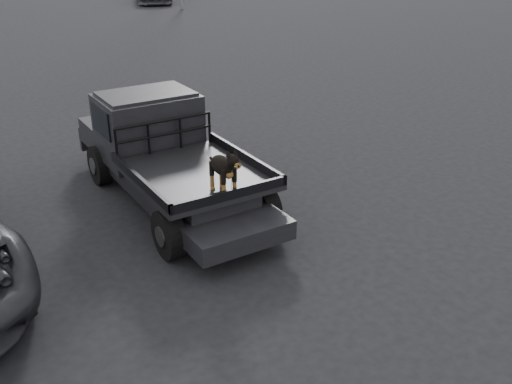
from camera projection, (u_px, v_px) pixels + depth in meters
ground at (208, 270)px, 8.24m from camera, size 120.00×120.00×0.00m
flatbed_ute at (172, 178)px, 10.10m from camera, size 2.00×5.40×0.92m
ute_cab at (148, 116)px, 10.45m from camera, size 1.72×1.30×0.88m
headache_rack at (165, 136)px, 9.94m from camera, size 1.80×0.08×0.55m
dog at (223, 170)px, 8.32m from camera, size 0.32×0.60×0.74m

